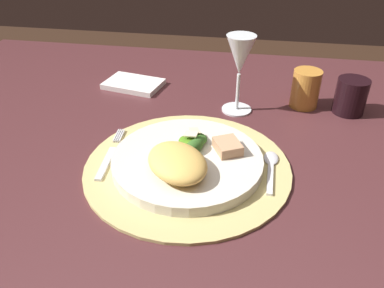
% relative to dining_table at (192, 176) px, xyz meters
% --- Properties ---
extents(dining_table, '(1.49, 1.05, 0.75)m').
position_rel_dining_table_xyz_m(dining_table, '(0.00, 0.00, 0.00)').
color(dining_table, '#492426').
rests_on(dining_table, ground).
extents(placemat, '(0.38, 0.38, 0.01)m').
position_rel_dining_table_xyz_m(placemat, '(0.01, -0.09, 0.10)').
color(placemat, tan).
rests_on(placemat, dining_table).
extents(dinner_plate, '(0.27, 0.27, 0.02)m').
position_rel_dining_table_xyz_m(dinner_plate, '(0.01, -0.09, 0.11)').
color(dinner_plate, silver).
rests_on(dinner_plate, placemat).
extents(pasta_serving, '(0.15, 0.16, 0.04)m').
position_rel_dining_table_xyz_m(pasta_serving, '(-0.00, -0.14, 0.14)').
color(pasta_serving, '#EDBA5B').
rests_on(pasta_serving, dinner_plate).
extents(salad_greens, '(0.07, 0.09, 0.03)m').
position_rel_dining_table_xyz_m(salad_greens, '(0.01, -0.06, 0.13)').
color(salad_greens, '#315E21').
rests_on(salad_greens, dinner_plate).
extents(bread_piece, '(0.06, 0.07, 0.02)m').
position_rel_dining_table_xyz_m(bread_piece, '(0.08, -0.07, 0.13)').
color(bread_piece, tan).
rests_on(bread_piece, dinner_plate).
extents(fork, '(0.03, 0.17, 0.00)m').
position_rel_dining_table_xyz_m(fork, '(-0.14, -0.09, 0.10)').
color(fork, silver).
rests_on(fork, placemat).
extents(spoon, '(0.03, 0.13, 0.01)m').
position_rel_dining_table_xyz_m(spoon, '(0.16, -0.07, 0.10)').
color(spoon, silver).
rests_on(spoon, placemat).
extents(napkin, '(0.16, 0.12, 0.01)m').
position_rel_dining_table_xyz_m(napkin, '(-0.19, 0.23, 0.10)').
color(napkin, silver).
rests_on(napkin, dining_table).
extents(wine_glass, '(0.07, 0.07, 0.18)m').
position_rel_dining_table_xyz_m(wine_glass, '(0.08, 0.14, 0.22)').
color(wine_glass, silver).
rests_on(wine_glass, dining_table).
extents(amber_tumbler, '(0.06, 0.06, 0.09)m').
position_rel_dining_table_xyz_m(amber_tumbler, '(0.23, 0.19, 0.14)').
color(amber_tumbler, '#C68233').
rests_on(amber_tumbler, dining_table).
extents(dark_tumbler, '(0.07, 0.07, 0.08)m').
position_rel_dining_table_xyz_m(dark_tumbler, '(0.33, 0.18, 0.13)').
color(dark_tumbler, black).
rests_on(dark_tumbler, dining_table).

